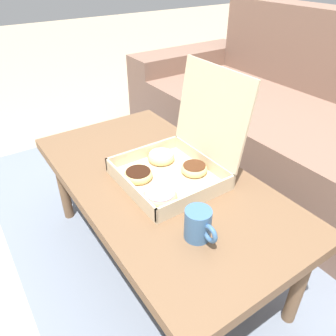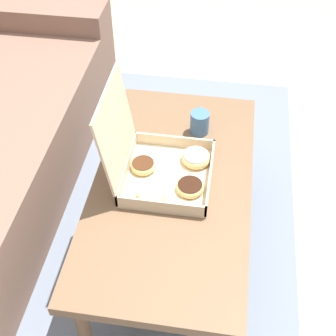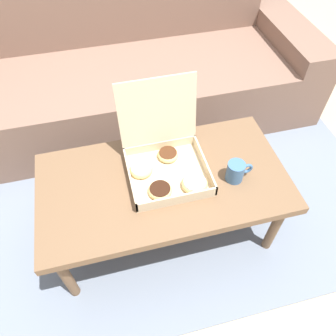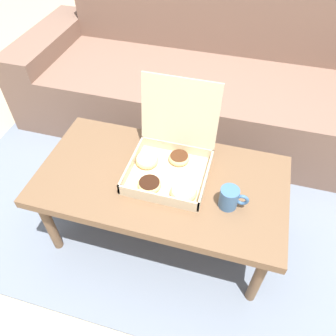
{
  "view_description": "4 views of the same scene",
  "coord_description": "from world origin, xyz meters",
  "px_view_note": "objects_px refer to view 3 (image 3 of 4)",
  "views": [
    {
      "loc": [
        0.79,
        -0.66,
        1.08
      ],
      "look_at": [
        0.03,
        -0.14,
        0.47
      ],
      "focal_mm": 35.0,
      "sensor_mm": 36.0,
      "label": 1
    },
    {
      "loc": [
        -1.12,
        -0.31,
        1.65
      ],
      "look_at": [
        0.03,
        -0.14,
        0.47
      ],
      "focal_mm": 50.0,
      "sensor_mm": 36.0,
      "label": 2
    },
    {
      "loc": [
        -0.19,
        -0.99,
        1.53
      ],
      "look_at": [
        0.03,
        -0.14,
        0.47
      ],
      "focal_mm": 35.0,
      "sensor_mm": 36.0,
      "label": 3
    },
    {
      "loc": [
        0.28,
        -1.04,
        1.47
      ],
      "look_at": [
        0.03,
        -0.14,
        0.47
      ],
      "focal_mm": 35.0,
      "sensor_mm": 36.0,
      "label": 4
    }
  ],
  "objects_px": {
    "couch": "(127,75)",
    "pastry_box": "(166,161)",
    "coffee_mug": "(236,171)",
    "coffee_table": "(163,186)"
  },
  "relations": [
    {
      "from": "coffee_mug",
      "to": "coffee_table",
      "type": "bearing_deg",
      "value": 167.5
    },
    {
      "from": "coffee_mug",
      "to": "couch",
      "type": "bearing_deg",
      "value": 105.76
    },
    {
      "from": "coffee_table",
      "to": "couch",
      "type": "bearing_deg",
      "value": 90.0
    },
    {
      "from": "couch",
      "to": "coffee_table",
      "type": "xyz_separation_m",
      "value": [
        0.0,
        -0.99,
        0.1
      ]
    },
    {
      "from": "couch",
      "to": "pastry_box",
      "type": "bearing_deg",
      "value": -88.56
    },
    {
      "from": "coffee_table",
      "to": "pastry_box",
      "type": "height_order",
      "value": "pastry_box"
    },
    {
      "from": "coffee_table",
      "to": "coffee_mug",
      "type": "relative_size",
      "value": 9.33
    },
    {
      "from": "pastry_box",
      "to": "coffee_mug",
      "type": "xyz_separation_m",
      "value": [
        0.27,
        -0.11,
        -0.01
      ]
    },
    {
      "from": "coffee_table",
      "to": "coffee_mug",
      "type": "height_order",
      "value": "coffee_mug"
    },
    {
      "from": "pastry_box",
      "to": "coffee_mug",
      "type": "distance_m",
      "value": 0.3
    }
  ]
}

